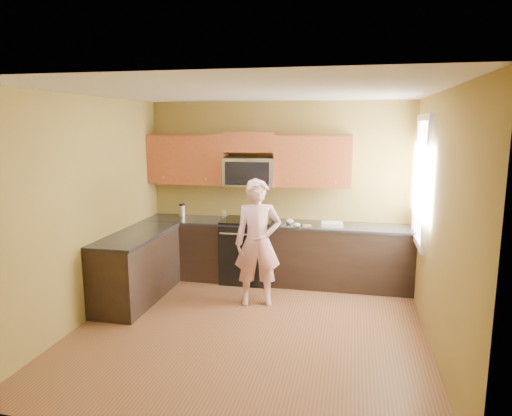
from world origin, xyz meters
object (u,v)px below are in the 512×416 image
(microwave, at_px, (250,185))
(travel_mug, at_px, (182,216))
(stove, at_px, (248,250))
(butter_tub, at_px, (264,223))
(woman, at_px, (258,243))
(frying_pan, at_px, (253,221))

(microwave, relative_size, travel_mug, 3.83)
(stove, relative_size, butter_tub, 7.60)
(woman, bearing_deg, microwave, 95.46)
(butter_tub, height_order, travel_mug, travel_mug)
(microwave, bearing_deg, frying_pan, -67.04)
(microwave, bearing_deg, travel_mug, 177.79)
(microwave, xyz_separation_m, butter_tub, (0.25, -0.16, -0.53))
(microwave, xyz_separation_m, travel_mug, (-1.11, 0.04, -0.53))
(stove, height_order, microwave, microwave)
(stove, bearing_deg, woman, -69.35)
(microwave, bearing_deg, butter_tub, -31.69)
(frying_pan, xyz_separation_m, travel_mug, (-1.22, 0.29, -0.03))
(butter_tub, bearing_deg, microwave, 148.31)
(travel_mug, bearing_deg, microwave, -2.21)
(woman, distance_m, frying_pan, 0.81)
(woman, bearing_deg, stove, 97.83)
(butter_tub, bearing_deg, frying_pan, -148.95)
(woman, height_order, travel_mug, woman)
(stove, bearing_deg, travel_mug, 171.41)
(stove, distance_m, frying_pan, 0.50)
(stove, distance_m, woman, 1.01)
(frying_pan, height_order, travel_mug, travel_mug)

